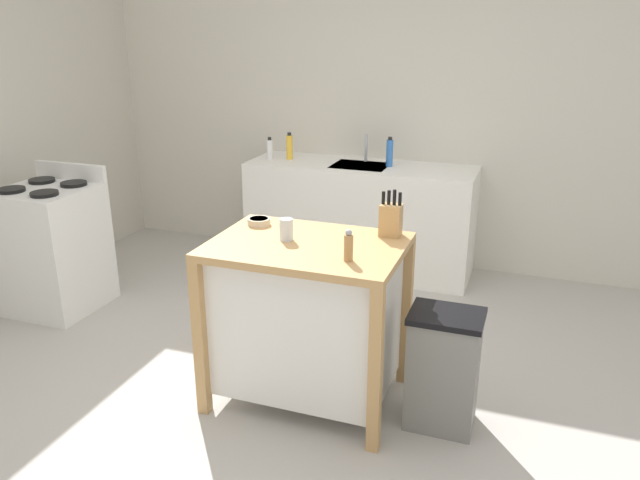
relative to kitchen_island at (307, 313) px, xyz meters
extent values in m
plane|color=#ADA8A0|center=(-0.08, -0.13, -0.50)|extent=(6.19, 6.19, 0.00)
cube|color=beige|center=(-0.08, 2.28, 0.80)|extent=(5.19, 0.10, 2.60)
cube|color=beige|center=(-2.67, 0.78, 0.80)|extent=(0.10, 3.01, 2.60)
cube|color=tan|center=(0.00, 0.00, 0.38)|extent=(0.99, 0.72, 0.04)
cube|color=white|center=(0.00, 0.00, -0.02)|extent=(0.89, 0.62, 0.76)
cube|color=tan|center=(-0.46, -0.33, -0.07)|extent=(0.06, 0.06, 0.86)
cube|color=tan|center=(0.46, -0.33, -0.07)|extent=(0.06, 0.06, 0.86)
cube|color=tan|center=(-0.46, 0.33, -0.07)|extent=(0.06, 0.06, 0.86)
cube|color=tan|center=(0.46, 0.33, -0.07)|extent=(0.06, 0.06, 0.86)
cube|color=tan|center=(0.37, 0.26, 0.48)|extent=(0.11, 0.09, 0.17)
cylinder|color=black|center=(0.33, 0.26, 0.60)|extent=(0.02, 0.02, 0.07)
cylinder|color=black|center=(0.36, 0.26, 0.60)|extent=(0.02, 0.02, 0.07)
cylinder|color=black|center=(0.39, 0.26, 0.61)|extent=(0.02, 0.02, 0.08)
cylinder|color=black|center=(0.42, 0.26, 0.60)|extent=(0.02, 0.02, 0.07)
cylinder|color=beige|center=(-0.36, 0.19, 0.42)|extent=(0.13, 0.13, 0.04)
cylinder|color=gray|center=(-0.36, 0.19, 0.43)|extent=(0.10, 0.10, 0.01)
cylinder|color=silver|center=(-0.12, 0.01, 0.45)|extent=(0.07, 0.07, 0.11)
cylinder|color=#AD7F4C|center=(0.27, -0.17, 0.46)|extent=(0.04, 0.04, 0.13)
sphere|color=#99999E|center=(0.27, -0.17, 0.54)|extent=(0.03, 0.03, 0.03)
cube|color=slate|center=(0.73, -0.01, -0.20)|extent=(0.34, 0.26, 0.60)
cube|color=black|center=(0.73, -0.01, 0.11)|extent=(0.36, 0.28, 0.03)
cube|color=white|center=(-0.27, 1.93, -0.06)|extent=(1.84, 0.60, 0.89)
cube|color=silver|center=(-0.27, 1.91, 0.37)|extent=(0.44, 0.36, 0.03)
cylinder|color=#B7BCC1|center=(-0.27, 2.07, 0.49)|extent=(0.02, 0.02, 0.22)
cylinder|color=blue|center=(-0.05, 1.95, 0.49)|extent=(0.05, 0.05, 0.21)
cylinder|color=black|center=(-0.05, 1.95, 0.61)|extent=(0.03, 0.03, 0.02)
cylinder|color=yellow|center=(-0.89, 1.94, 0.48)|extent=(0.05, 0.05, 0.20)
cylinder|color=black|center=(-0.89, 1.94, 0.59)|extent=(0.03, 0.03, 0.02)
cylinder|color=white|center=(-1.06, 1.90, 0.46)|extent=(0.05, 0.05, 0.16)
cylinder|color=black|center=(-1.06, 1.90, 0.55)|extent=(0.03, 0.03, 0.02)
cube|color=silver|center=(-2.12, 0.47, -0.06)|extent=(0.60, 0.60, 0.89)
cube|color=silver|center=(-2.12, 0.75, 0.44)|extent=(0.60, 0.04, 0.12)
cylinder|color=black|center=(-2.26, 0.33, 0.40)|extent=(0.18, 0.18, 0.02)
cylinder|color=black|center=(-1.98, 0.33, 0.40)|extent=(0.18, 0.18, 0.02)
cylinder|color=black|center=(-2.26, 0.61, 0.40)|extent=(0.18, 0.18, 0.02)
cylinder|color=black|center=(-1.98, 0.61, 0.40)|extent=(0.18, 0.18, 0.02)
camera|label=1|loc=(1.07, -2.78, 1.46)|focal=34.78mm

